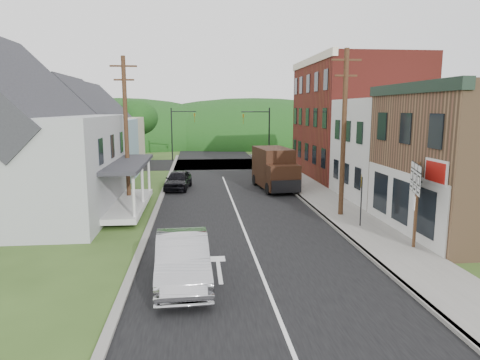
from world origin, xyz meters
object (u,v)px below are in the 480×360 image
object	(u,v)px
dark_sedan	(178,180)
delivery_van	(275,169)
silver_sedan	(182,260)
route_sign_cluster	(416,192)
warning_sign	(361,193)

from	to	relation	value
dark_sedan	delivery_van	size ratio (longest dim) A/B	0.73
silver_sedan	delivery_van	bearing A→B (deg)	66.64
silver_sedan	dark_sedan	distance (m)	17.40
delivery_van	route_sign_cluster	xyz separation A→B (m)	(3.26, -14.20, 0.95)
silver_sedan	dark_sedan	world-z (taller)	silver_sedan
route_sign_cluster	warning_sign	distance (m)	3.62
delivery_van	silver_sedan	bearing A→B (deg)	-116.72
silver_sedan	route_sign_cluster	xyz separation A→B (m)	(9.50, 2.43, 1.66)
silver_sedan	warning_sign	size ratio (longest dim) A/B	1.92
dark_sedan	silver_sedan	bearing A→B (deg)	-79.61
silver_sedan	delivery_van	size ratio (longest dim) A/B	0.89
silver_sedan	warning_sign	xyz separation A→B (m)	(8.55, 5.86, 0.99)
warning_sign	dark_sedan	bearing A→B (deg)	149.90
dark_sedan	delivery_van	bearing A→B (deg)	1.53
route_sign_cluster	dark_sedan	bearing A→B (deg)	142.27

